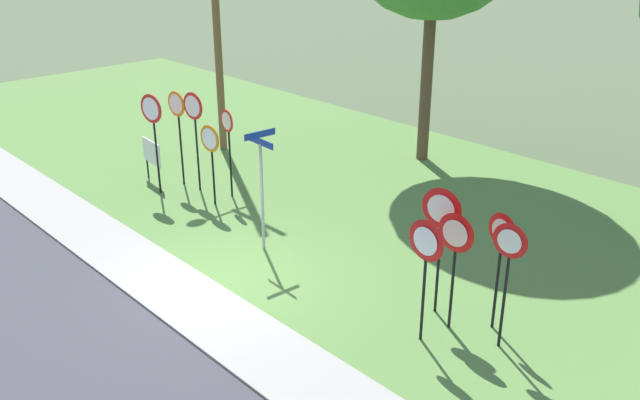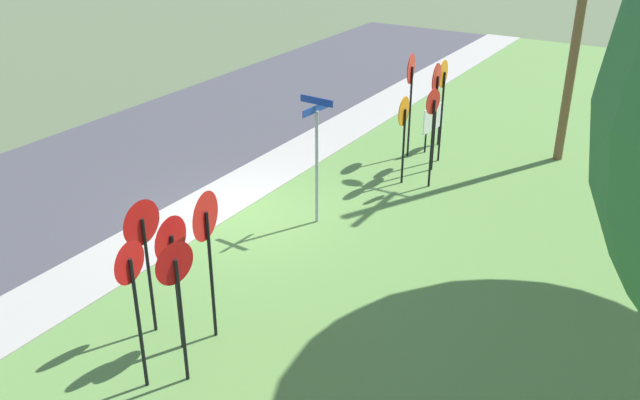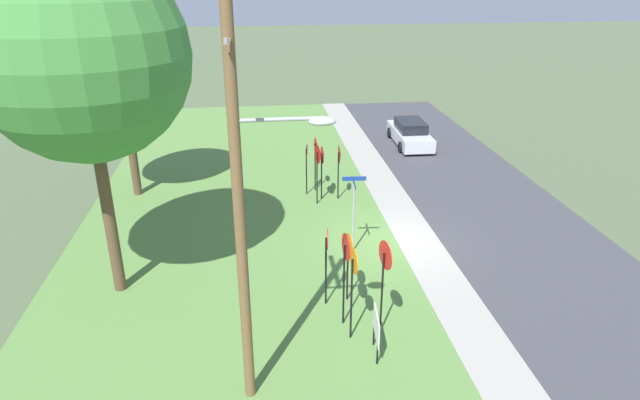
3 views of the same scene
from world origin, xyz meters
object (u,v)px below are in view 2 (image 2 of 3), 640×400
notice_board (433,120)px  yield_sign_near_right (172,252)px  yield_sign_near_left (206,230)px  yield_sign_far_left (143,235)px  yield_sign_far_right (176,281)px  yield_sign_center (132,282)px  stop_sign_near_left (432,118)px  stop_sign_far_left (436,93)px  stop_sign_far_center (404,121)px  stop_sign_far_right (443,89)px  street_name_post (317,150)px  stop_sign_near_right (411,82)px

notice_board → yield_sign_near_right: bearing=5.8°
yield_sign_near_left → yield_sign_far_left: (0.42, -0.97, -0.17)m
yield_sign_near_left → yield_sign_near_right: (0.53, -0.26, -0.21)m
yield_sign_far_left → yield_sign_far_right: size_ratio=1.02×
yield_sign_near_left → notice_board: bearing=170.6°
yield_sign_far_right → notice_board: bearing=-166.5°
yield_sign_near_left → yield_sign_center: bearing=-14.6°
stop_sign_near_left → yield_sign_far_right: stop_sign_near_left is taller
stop_sign_far_left → notice_board: size_ratio=2.26×
stop_sign_far_left → stop_sign_far_center: (1.18, -0.31, -0.45)m
stop_sign_far_right → yield_sign_center: 10.79m
yield_sign_far_left → street_name_post: 4.88m
yield_sign_near_left → notice_board: size_ratio=2.10×
yield_sign_far_right → street_name_post: street_name_post is taller
stop_sign_near_left → yield_sign_far_right: size_ratio=1.05×
stop_sign_near_left → yield_sign_near_right: (8.07, -0.89, -0.00)m
stop_sign_near_right → stop_sign_far_right: (-0.12, 0.86, -0.09)m
stop_sign_far_left → yield_sign_far_right: 9.68m
yield_sign_center → stop_sign_far_center: bearing=172.7°
stop_sign_far_left → yield_sign_far_left: 9.08m
stop_sign_near_right → yield_sign_near_left: (9.14, 0.68, -0.11)m
yield_sign_near_right → stop_sign_near_right: bearing=178.6°
yield_sign_near_left → street_name_post: size_ratio=0.92×
notice_board → yield_sign_near_left: bearing=7.3°
stop_sign_far_center → yield_sign_center: yield_sign_center is taller
stop_sign_far_center → yield_sign_far_left: (7.82, -0.92, 0.20)m
yield_sign_far_left → stop_sign_near_left: bearing=170.1°
stop_sign_near_left → stop_sign_far_center: stop_sign_near_left is taller
stop_sign_near_left → yield_sign_far_right: (8.64, -0.29, -0.01)m
notice_board → stop_sign_near_left: bearing=26.4°
stop_sign_near_right → stop_sign_far_right: bearing=87.1°
yield_sign_near_left → notice_board: yield_sign_near_left is taller
stop_sign_near_left → yield_sign_center: bearing=2.8°
yield_sign_center → street_name_post: 6.01m
stop_sign_far_left → yield_sign_near_left: stop_sign_far_left is taller
yield_sign_far_left → street_name_post: size_ratio=0.84×
yield_sign_near_right → street_name_post: 5.00m
stop_sign_far_center → notice_board: 2.76m
stop_sign_near_right → yield_sign_far_left: bearing=-12.6°
stop_sign_far_right → yield_sign_far_left: bearing=-11.6°
stop_sign_near_right → yield_sign_far_right: bearing=-5.2°
stop_sign_near_right → yield_sign_center: 10.68m
stop_sign_far_left → yield_sign_center: (10.10, -0.36, -0.25)m
stop_sign_far_center → stop_sign_far_right: size_ratio=0.81×
yield_sign_center → street_name_post: bearing=178.9°
stop_sign_far_center → yield_sign_near_right: bearing=-6.7°
stop_sign_far_center → yield_sign_far_right: 8.51m
yield_sign_near_left → yield_sign_near_right: yield_sign_near_left is taller
stop_sign_near_left → yield_sign_far_left: stop_sign_near_left is taller
stop_sign_far_right → street_name_post: (4.81, -0.88, -0.28)m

